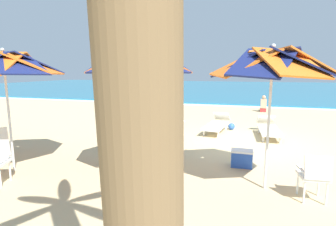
{
  "coord_description": "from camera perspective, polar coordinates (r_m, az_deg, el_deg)",
  "views": [
    {
      "loc": [
        -0.28,
        -7.9,
        2.25
      ],
      "look_at": [
        -2.37,
        -0.57,
        1.0
      ],
      "focal_mm": 27.71,
      "sensor_mm": 36.0,
      "label": 1
    }
  ],
  "objects": [
    {
      "name": "beach_umbrella_1",
      "position": [
        5.33,
        -6.34,
        11.2
      ],
      "size": [
        2.18,
        2.18,
        2.84
      ],
      "color": "silver",
      "rests_on": "ground"
    },
    {
      "name": "sun_lounger_0",
      "position": [
        9.62,
        21.25,
        -3.13
      ],
      "size": [
        0.71,
        2.17,
        0.62
      ],
      "color": "white",
      "rests_on": "ground"
    },
    {
      "name": "ground_plane",
      "position": [
        8.22,
        17.37,
        -7.02
      ],
      "size": [
        80.0,
        80.0,
        0.0
      ],
      "primitive_type": "plane",
      "color": "#D3B784"
    },
    {
      "name": "plastic_chair_0",
      "position": [
        5.2,
        29.53,
        -11.65
      ],
      "size": [
        0.48,
        0.51,
        0.87
      ],
      "color": "white",
      "rests_on": "ground"
    },
    {
      "name": "beach_umbrella_0",
      "position": [
        5.07,
        21.97,
        9.83
      ],
      "size": [
        2.24,
        2.24,
        2.72
      ],
      "color": "silver",
      "rests_on": "ground"
    },
    {
      "name": "beachgoer_seated",
      "position": [
        15.29,
        20.2,
        1.39
      ],
      "size": [
        0.3,
        0.93,
        0.92
      ],
      "color": "red",
      "rests_on": "ground"
    },
    {
      "name": "cooler_box",
      "position": [
        6.46,
        15.91,
        -9.54
      ],
      "size": [
        0.5,
        0.34,
        0.4
      ],
      "color": "blue",
      "rests_on": "ground"
    },
    {
      "name": "surf_foam",
      "position": [
        17.13,
        16.73,
        1.39
      ],
      "size": [
        80.0,
        0.7,
        0.01
      ],
      "primitive_type": "cube",
      "color": "white",
      "rests_on": "ground"
    },
    {
      "name": "sea",
      "position": [
        35.35,
        16.43,
        5.38
      ],
      "size": [
        80.0,
        36.0,
        0.1
      ],
      "primitive_type": "cube",
      "color": "teal",
      "rests_on": "ground"
    },
    {
      "name": "beach_ball",
      "position": [
        10.26,
        13.8,
        -2.9
      ],
      "size": [
        0.25,
        0.25,
        0.25
      ],
      "primitive_type": "sphere",
      "color": "blue",
      "rests_on": "ground"
    },
    {
      "name": "plastic_chair_1",
      "position": [
        5.85,
        -2.05,
        -8.15
      ],
      "size": [
        0.51,
        0.49,
        0.87
      ],
      "color": "white",
      "rests_on": "ground"
    },
    {
      "name": "plastic_chair_2",
      "position": [
        6.55,
        -10.93,
        -6.39
      ],
      "size": [
        0.59,
        0.57,
        0.87
      ],
      "color": "white",
      "rests_on": "ground"
    },
    {
      "name": "sun_lounger_1",
      "position": [
        9.84,
        10.67,
        -2.39
      ],
      "size": [
        0.91,
        2.21,
        0.62
      ],
      "color": "white",
      "rests_on": "ground"
    },
    {
      "name": "sun_lounger_2",
      "position": [
        9.22,
        -0.71,
        -3.01
      ],
      "size": [
        1.06,
        2.23,
        0.62
      ],
      "color": "white",
      "rests_on": "ground"
    },
    {
      "name": "beach_umbrella_2",
      "position": [
        6.71,
        -32.4,
        8.99
      ],
      "size": [
        2.46,
        2.46,
        2.73
      ],
      "color": "silver",
      "rests_on": "ground"
    }
  ]
}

